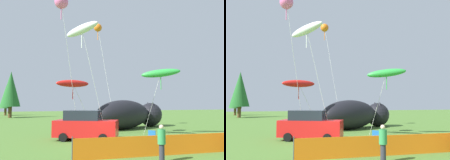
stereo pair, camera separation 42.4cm
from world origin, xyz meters
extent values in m
plane|color=#4C752D|center=(0.00, 0.00, 0.00)|extent=(120.00, 120.00, 0.00)
cube|color=red|center=(-1.64, 2.13, 0.80)|extent=(4.55, 3.32, 1.11)
cube|color=#1E232D|center=(-1.83, 2.23, 1.69)|extent=(2.77, 2.38, 0.67)
cylinder|color=black|center=(-0.10, 2.31, 0.28)|extent=(0.61, 0.45, 0.57)
cylinder|color=black|center=(-0.79, 0.83, 0.28)|extent=(0.61, 0.45, 0.57)
cylinder|color=black|center=(-2.48, 3.44, 0.28)|extent=(0.61, 0.45, 0.57)
cylinder|color=black|center=(-3.17, 1.96, 0.28)|extent=(0.61, 0.45, 0.57)
cube|color=#1959A5|center=(1.78, -1.17, 0.48)|extent=(0.69, 0.69, 0.03)
cube|color=#1959A5|center=(1.59, -1.31, 0.70)|extent=(0.31, 0.39, 0.45)
cylinder|color=#A5A5AD|center=(1.82, -0.88, 0.24)|extent=(0.02, 0.02, 0.48)
cylinder|color=#A5A5AD|center=(2.07, -1.21, 0.24)|extent=(0.02, 0.02, 0.48)
cylinder|color=#A5A5AD|center=(1.48, -1.13, 0.24)|extent=(0.02, 0.02, 0.48)
cylinder|color=#A5A5AD|center=(1.74, -1.47, 0.24)|extent=(0.02, 0.02, 0.48)
ellipsoid|color=black|center=(3.16, 7.98, 1.39)|extent=(7.30, 5.58, 2.77)
ellipsoid|color=white|center=(3.16, 7.98, 0.76)|extent=(4.81, 3.84, 1.25)
sphere|color=black|center=(6.91, 9.92, 1.25)|extent=(2.50, 2.50, 2.50)
cone|color=black|center=(6.91, 10.54, 2.25)|extent=(0.70, 0.70, 0.75)
cone|color=black|center=(6.91, 9.29, 2.25)|extent=(0.70, 0.70, 0.75)
cube|color=orange|center=(1.55, -3.75, 0.49)|extent=(9.84, 0.26, 0.97)
cylinder|color=#4C4C51|center=(-3.37, -3.64, 0.53)|extent=(0.05, 0.05, 1.07)
cylinder|color=#2D2D38|center=(0.31, -4.90, 0.38)|extent=(0.24, 0.24, 0.76)
cylinder|color=#338C4C|center=(0.31, -4.90, 1.07)|extent=(0.35, 0.35, 0.63)
sphere|color=beige|center=(0.31, -4.90, 1.49)|extent=(0.20, 0.20, 0.20)
cylinder|color=silver|center=(-2.56, 3.62, 4.87)|extent=(1.67, 1.57, 9.75)
sphere|color=pink|center=(-3.38, 2.85, 9.75)|extent=(0.98, 0.98, 0.98)
cylinder|color=pink|center=(-3.38, 2.85, 9.05)|extent=(0.06, 0.06, 1.20)
cylinder|color=silver|center=(1.58, 8.54, 5.12)|extent=(1.22, 2.30, 10.24)
sphere|color=orange|center=(0.99, 9.67, 10.24)|extent=(0.83, 0.83, 0.83)
cylinder|color=orange|center=(0.99, 9.67, 9.54)|extent=(0.06, 0.06, 1.20)
cylinder|color=silver|center=(-1.11, 1.98, 3.79)|extent=(1.86, 0.09, 7.59)
ellipsoid|color=white|center=(-2.03, 1.95, 7.59)|extent=(2.25, 2.59, 1.23)
cylinder|color=white|center=(-2.03, 1.95, 6.89)|extent=(0.06, 0.06, 1.20)
cylinder|color=silver|center=(3.85, 3.19, 2.42)|extent=(1.13, 0.96, 4.85)
ellipsoid|color=green|center=(4.40, 2.73, 4.85)|extent=(3.05, 1.82, 0.91)
cylinder|color=green|center=(4.40, 2.73, 4.15)|extent=(0.06, 0.06, 1.20)
cylinder|color=silver|center=(-0.98, 6.48, 2.06)|extent=(2.16, 1.18, 4.13)
ellipsoid|color=red|center=(-2.04, 5.90, 4.11)|extent=(2.96, 1.40, 0.67)
cylinder|color=red|center=(-2.04, 5.90, 3.41)|extent=(0.06, 0.06, 1.20)
cylinder|color=brown|center=(-9.02, 30.33, 0.93)|extent=(0.59, 0.59, 1.85)
cone|color=#236028|center=(-9.02, 30.33, 4.81)|extent=(3.26, 3.26, 5.92)
cylinder|color=brown|center=(-10.56, 38.23, 0.70)|extent=(0.45, 0.45, 1.40)
cone|color=#2D6B2D|center=(-10.56, 38.23, 3.65)|extent=(2.47, 2.47, 4.49)
camera|label=1|loc=(-4.96, -14.76, 2.56)|focal=40.00mm
camera|label=2|loc=(-4.55, -14.88, 2.56)|focal=40.00mm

